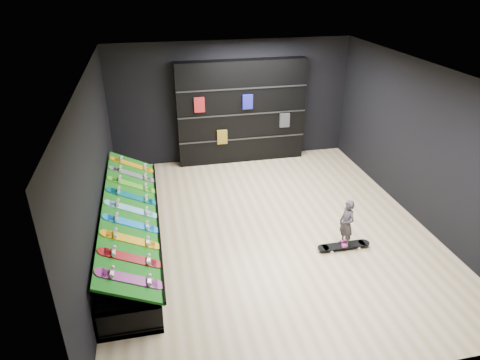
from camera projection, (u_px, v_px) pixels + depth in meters
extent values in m
cube|color=beige|center=(267.00, 228.00, 8.28)|extent=(6.00, 7.00, 0.01)
cube|color=white|center=(273.00, 73.00, 6.93)|extent=(6.00, 7.00, 0.01)
cube|color=black|center=(232.00, 102.00, 10.66)|extent=(6.00, 0.02, 3.00)
cube|color=black|center=(359.00, 287.00, 4.55)|extent=(6.00, 0.02, 3.00)
cube|color=black|center=(94.00, 173.00, 7.04)|extent=(0.02, 7.00, 3.00)
cube|color=black|center=(421.00, 144.00, 8.17)|extent=(0.02, 7.00, 3.00)
cube|color=#0E530D|center=(131.00, 211.00, 7.49)|extent=(0.92, 4.50, 0.46)
cube|color=black|center=(241.00, 112.00, 10.64)|extent=(3.20, 0.37, 2.56)
imported|color=black|center=(346.00, 232.00, 7.52)|extent=(0.18, 0.23, 0.54)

